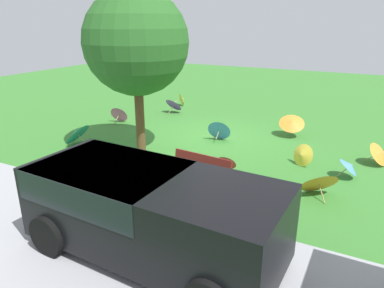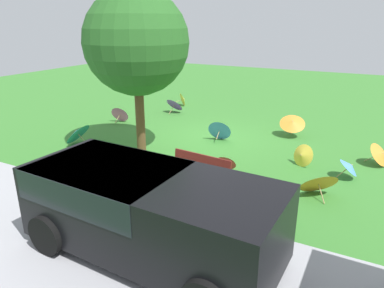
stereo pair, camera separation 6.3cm
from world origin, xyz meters
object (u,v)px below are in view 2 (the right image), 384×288
object	(u,v)px
parasol_orange_0	(381,154)
parasol_red_0	(226,162)
parasol_pink_0	(120,114)
parasol_blue_0	(220,129)
parasol_orange_2	(318,182)
parasol_blue_1	(350,166)
van_dark	(143,206)
park_bench	(204,169)
parasol_yellow_2	(183,99)
shade_tree	(136,43)
parasol_teal_0	(77,133)
parasol_purple_0	(175,104)
parasol_yellow_1	(302,155)
parasol_orange_3	(292,122)

from	to	relation	value
parasol_orange_0	parasol_red_0	bearing A→B (deg)	32.37
parasol_pink_0	parasol_blue_0	xyz separation A→B (m)	(-4.59, 0.26, 0.04)
parasol_orange_0	parasol_orange_2	bearing A→B (deg)	65.16
parasol_red_0	parasol_blue_1	xyz separation A→B (m)	(-3.10, -1.04, 0.09)
van_dark	parasol_orange_2	world-z (taller)	van_dark
parasol_pink_0	parasol_orange_2	distance (m)	8.86
park_bench	parasol_yellow_2	distance (m)	9.05
van_dark	parasol_blue_0	distance (m)	6.59
shade_tree	parasol_blue_0	world-z (taller)	shade_tree
van_dark	parasol_teal_0	size ratio (longest dim) A/B	4.65
parasol_blue_1	parasol_purple_0	distance (m)	8.66
shade_tree	parasol_yellow_2	distance (m)	7.25
parasol_pink_0	parasol_teal_0	distance (m)	2.98
parasol_yellow_1	parasol_pink_0	bearing A→B (deg)	-9.79
parasol_orange_3	shade_tree	bearing A→B (deg)	43.39
parasol_yellow_2	park_bench	bearing A→B (deg)	122.32
park_bench	shade_tree	world-z (taller)	shade_tree
parasol_yellow_1	parasol_purple_0	world-z (taller)	parasol_purple_0
parasol_yellow_2	parasol_orange_2	bearing A→B (deg)	137.34
park_bench	parasol_orange_3	world-z (taller)	park_bench
parasol_red_0	parasol_purple_0	size ratio (longest dim) A/B	0.67
parasol_orange_0	parasol_yellow_1	distance (m)	2.28
parasol_pink_0	parasol_orange_2	world-z (taller)	parasol_orange_2
parasol_red_0	parasol_teal_0	xyz separation A→B (m)	(5.32, 0.28, 0.16)
parasol_red_0	parasol_orange_3	xyz separation A→B (m)	(-0.93, -3.93, 0.27)
shade_tree	parasol_teal_0	xyz separation A→B (m)	(2.30, 0.48, -2.95)
parasol_orange_0	parasol_orange_3	xyz separation A→B (m)	(2.88, -1.51, 0.18)
parasol_pink_0	parasol_yellow_2	bearing A→B (deg)	-102.67
parasol_orange_2	parasol_blue_1	bearing A→B (deg)	-112.45
parasol_yellow_1	parasol_yellow_2	xyz separation A→B (m)	(6.76, -5.13, -0.01)
parasol_yellow_1	parasol_orange_3	size ratio (longest dim) A/B	0.69
parasol_yellow_2	parasol_teal_0	bearing A→B (deg)	86.92
parasol_orange_0	parasol_yellow_1	bearing A→B (deg)	28.14
parasol_orange_0	parasol_teal_0	size ratio (longest dim) A/B	0.88
parasol_red_0	parasol_orange_3	distance (m)	4.05
shade_tree	parasol_orange_3	bearing A→B (deg)	-136.61
parasol_blue_0	parasol_teal_0	size ratio (longest dim) A/B	0.86
parasol_blue_1	parasol_yellow_2	xyz separation A→B (m)	(8.05, -5.43, -0.04)
parasol_teal_0	parasol_blue_1	bearing A→B (deg)	-171.10
parasol_pink_0	parasol_orange_0	xyz separation A→B (m)	(-9.62, 0.24, 0.01)
parasol_pink_0	parasol_yellow_2	xyz separation A→B (m)	(-0.86, -3.82, -0.04)
parasol_blue_0	parasol_orange_2	bearing A→B (deg)	143.17
park_bench	parasol_teal_0	world-z (taller)	park_bench
shade_tree	parasol_blue_0	bearing A→B (deg)	-129.24
parasol_purple_0	parasol_yellow_2	size ratio (longest dim) A/B	1.48
parasol_purple_0	parasol_yellow_2	distance (m)	1.49
parasol_pink_0	parasol_yellow_1	size ratio (longest dim) A/B	1.11
parasol_pink_0	parasol_teal_0	size ratio (longest dim) A/B	0.80
parasol_blue_1	parasol_orange_3	bearing A→B (deg)	-53.09
shade_tree	parasol_yellow_1	distance (m)	5.82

